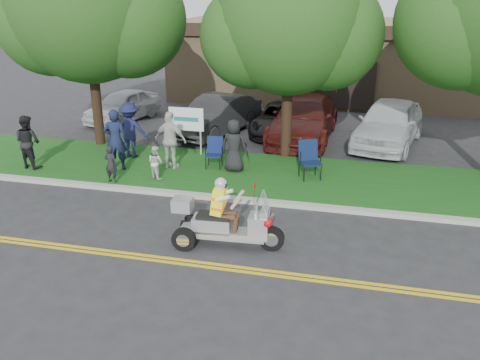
% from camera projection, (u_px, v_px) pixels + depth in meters
% --- Properties ---
extents(ground, '(120.00, 120.00, 0.00)m').
position_uv_depth(ground, '(213.00, 254.00, 11.38)').
color(ground, '#28282B').
rests_on(ground, ground).
extents(centerline_near, '(60.00, 0.10, 0.01)m').
position_uv_depth(centerline_near, '(205.00, 267.00, 10.85)').
color(centerline_near, gold).
rests_on(centerline_near, ground).
extents(centerline_far, '(60.00, 0.10, 0.01)m').
position_uv_depth(centerline_far, '(208.00, 263.00, 11.00)').
color(centerline_far, gold).
rests_on(centerline_far, ground).
extents(curb, '(60.00, 0.25, 0.12)m').
position_uv_depth(curb, '(244.00, 200.00, 14.13)').
color(curb, '#A8A89E').
rests_on(curb, ground).
extents(grass_verge, '(60.00, 4.00, 0.10)m').
position_uv_depth(grass_verge, '(260.00, 175.00, 16.08)').
color(grass_verge, '#184E14').
rests_on(grass_verge, ground).
extents(commercial_building, '(18.00, 8.20, 4.00)m').
position_uv_depth(commercial_building, '(348.00, 59.00, 27.47)').
color(commercial_building, '#9E7F5B').
rests_on(commercial_building, ground).
extents(tree_left, '(6.62, 5.40, 7.78)m').
position_uv_depth(tree_left, '(89.00, 11.00, 17.48)').
color(tree_left, '#332114').
rests_on(tree_left, ground).
extents(tree_mid, '(5.88, 4.80, 7.05)m').
position_uv_depth(tree_mid, '(291.00, 27.00, 16.26)').
color(tree_mid, '#332114').
rests_on(tree_mid, ground).
extents(business_sign, '(1.25, 0.06, 1.75)m').
position_uv_depth(business_sign, '(186.00, 122.00, 17.57)').
color(business_sign, silver).
rests_on(business_sign, ground).
extents(trike_scooter, '(2.58, 0.88, 1.69)m').
position_uv_depth(trike_scooter, '(223.00, 223.00, 11.53)').
color(trike_scooter, black).
rests_on(trike_scooter, ground).
extents(lawn_chair_a, '(0.57, 0.59, 0.99)m').
position_uv_depth(lawn_chair_a, '(214.00, 150.00, 16.46)').
color(lawn_chair_a, black).
rests_on(lawn_chair_a, grass_verge).
extents(lawn_chair_b, '(0.82, 0.83, 1.16)m').
position_uv_depth(lawn_chair_b, '(309.00, 157.00, 15.51)').
color(lawn_chair_b, black).
rests_on(lawn_chair_b, grass_verge).
extents(spectator_adult_left, '(0.83, 0.66, 1.97)m').
position_uv_depth(spectator_adult_left, '(115.00, 140.00, 16.08)').
color(spectator_adult_left, '#141C38').
rests_on(spectator_adult_left, grass_verge).
extents(spectator_adult_mid, '(0.94, 0.80, 1.73)m').
position_uv_depth(spectator_adult_mid, '(28.00, 142.00, 16.31)').
color(spectator_adult_mid, black).
rests_on(spectator_adult_mid, grass_verge).
extents(spectator_adult_right, '(1.14, 0.59, 1.87)m').
position_uv_depth(spectator_adult_right, '(171.00, 140.00, 16.21)').
color(spectator_adult_right, beige).
rests_on(spectator_adult_right, grass_verge).
extents(spectator_chair_a, '(1.31, 0.86, 1.90)m').
position_uv_depth(spectator_chair_a, '(130.00, 130.00, 17.32)').
color(spectator_chair_a, '#191B46').
rests_on(spectator_chair_a, grass_verge).
extents(spectator_chair_b, '(0.87, 0.60, 1.69)m').
position_uv_depth(spectator_chair_b, '(234.00, 145.00, 15.97)').
color(spectator_chair_b, black).
rests_on(spectator_chair_b, grass_verge).
extents(child_left, '(0.44, 0.31, 1.13)m').
position_uv_depth(child_left, '(111.00, 164.00, 15.16)').
color(child_left, black).
rests_on(child_left, grass_verge).
extents(child_right, '(0.62, 0.57, 1.03)m').
position_uv_depth(child_right, '(156.00, 162.00, 15.45)').
color(child_right, silver).
rests_on(child_right, grass_verge).
extents(parked_car_far_left, '(2.48, 4.32, 1.38)m').
position_uv_depth(parked_car_far_left, '(123.00, 106.00, 22.61)').
color(parked_car_far_left, silver).
rests_on(parked_car_far_left, ground).
extents(parked_car_left, '(2.95, 4.95, 1.54)m').
position_uv_depth(parked_car_left, '(217.00, 115.00, 20.52)').
color(parked_car_left, '#272729').
rests_on(parked_car_left, ground).
extents(parked_car_mid, '(2.17, 4.44, 1.22)m').
position_uv_depth(parked_car_mid, '(282.00, 119.00, 20.63)').
color(parked_car_mid, black).
rests_on(parked_car_mid, ground).
extents(parked_car_right, '(2.49, 5.66, 1.62)m').
position_uv_depth(parked_car_right, '(304.00, 119.00, 19.85)').
color(parked_car_right, '#461310').
rests_on(parked_car_right, ground).
extents(parked_car_far_right, '(3.10, 5.37, 1.72)m').
position_uv_depth(parked_car_far_right, '(389.00, 123.00, 19.01)').
color(parked_car_far_right, silver).
rests_on(parked_car_far_right, ground).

